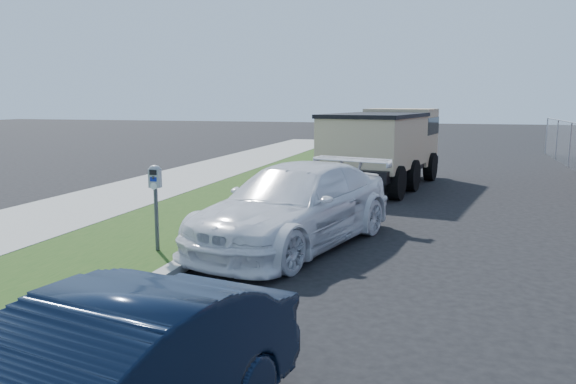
# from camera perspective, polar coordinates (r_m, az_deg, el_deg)

# --- Properties ---
(ground) EXTENTS (120.00, 120.00, 0.00)m
(ground) POSITION_cam_1_polar(r_m,az_deg,el_deg) (9.23, 6.68, -7.50)
(ground) COLOR black
(ground) RESTS_ON ground
(streetside) EXTENTS (6.12, 50.00, 0.15)m
(streetside) POSITION_cam_1_polar(r_m,az_deg,el_deg) (13.06, -16.56, -2.53)
(streetside) COLOR gray
(streetside) RESTS_ON ground
(parking_meter) EXTENTS (0.21, 0.15, 1.46)m
(parking_meter) POSITION_cam_1_polar(r_m,az_deg,el_deg) (9.65, -13.32, 0.30)
(parking_meter) COLOR #3F4247
(parking_meter) RESTS_ON ground
(white_wagon) EXTENTS (3.39, 5.48, 1.48)m
(white_wagon) POSITION_cam_1_polar(r_m,az_deg,el_deg) (10.39, 0.82, -1.34)
(white_wagon) COLOR white
(white_wagon) RESTS_ON ground
(dump_truck) EXTENTS (3.29, 6.37, 2.38)m
(dump_truck) POSITION_cam_1_polar(r_m,az_deg,el_deg) (17.92, 9.83, 4.93)
(dump_truck) COLOR black
(dump_truck) RESTS_ON ground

